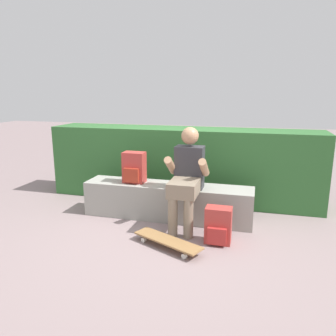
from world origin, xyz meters
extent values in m
plane|color=gray|center=(0.00, 0.00, 0.00)|extent=(24.00, 24.00, 0.00)
cube|color=#96978E|center=(0.00, 0.37, 0.22)|extent=(2.17, 0.42, 0.45)
cube|color=#333338|center=(0.30, 0.30, 0.71)|extent=(0.34, 0.22, 0.52)
sphere|color=tan|center=(0.30, 0.30, 1.09)|extent=(0.21, 0.21, 0.21)
cube|color=gray|center=(0.30, -0.01, 0.53)|extent=(0.32, 0.40, 0.17)
cylinder|color=gray|center=(0.21, -0.16, 0.22)|extent=(0.11, 0.11, 0.45)
cylinder|color=gray|center=(0.39, -0.16, 0.22)|extent=(0.11, 0.11, 0.45)
cylinder|color=tan|center=(0.10, 0.16, 0.75)|extent=(0.09, 0.33, 0.27)
cylinder|color=tan|center=(0.50, 0.16, 0.75)|extent=(0.09, 0.33, 0.27)
cube|color=olive|center=(0.23, -0.45, 0.08)|extent=(0.81, 0.52, 0.02)
cylinder|color=silver|center=(0.51, -0.50, 0.03)|extent=(0.06, 0.05, 0.05)
cylinder|color=silver|center=(0.45, -0.64, 0.03)|extent=(0.06, 0.05, 0.05)
cylinder|color=silver|center=(0.01, -0.26, 0.03)|extent=(0.06, 0.05, 0.05)
cylinder|color=silver|center=(-0.06, -0.40, 0.03)|extent=(0.06, 0.05, 0.05)
cube|color=#B23833|center=(-0.45, 0.37, 0.65)|extent=(0.28, 0.18, 0.40)
cube|color=#A6301E|center=(-0.45, 0.25, 0.57)|extent=(0.20, 0.05, 0.18)
cube|color=#B23833|center=(0.72, -0.18, 0.20)|extent=(0.28, 0.18, 0.40)
cube|color=#B82D2A|center=(0.72, -0.30, 0.12)|extent=(0.20, 0.05, 0.18)
cube|color=#306530|center=(0.00, 1.22, 0.54)|extent=(4.01, 0.66, 1.08)
camera|label=1|loc=(1.08, -3.52, 1.61)|focal=35.09mm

